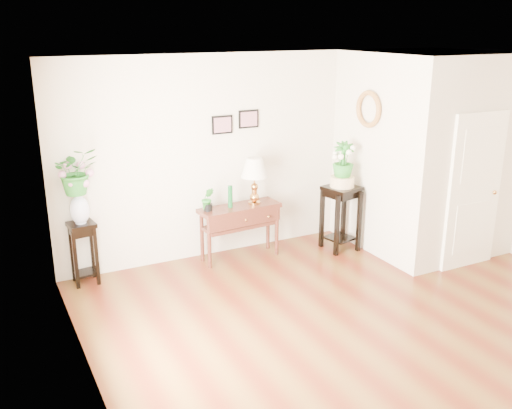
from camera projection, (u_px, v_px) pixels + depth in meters
floor at (379, 325)px, 6.26m from camera, size 6.00×5.50×0.02m
ceiling at (399, 63)px, 5.41m from camera, size 6.00×5.50×0.02m
wall_back at (264, 152)px, 8.17m from camera, size 6.00×0.02×2.80m
wall_left at (91, 255)px, 4.54m from camera, size 0.02×5.50×2.80m
partition at (423, 151)px, 8.25m from camera, size 1.80×1.95×2.80m
door at (474, 192)px, 7.50m from camera, size 0.90×0.05×2.10m
art_print_left at (222, 125)px, 7.74m from camera, size 0.30×0.02×0.25m
art_print_right at (249, 119)px, 7.89m from camera, size 0.30×0.02×0.25m
wall_ornament at (368, 109)px, 7.75m from camera, size 0.07×0.51×0.51m
console_table at (240, 232)px, 7.95m from camera, size 1.18×0.46×0.77m
table_lamp at (254, 179)px, 7.83m from camera, size 0.42×0.42×0.66m
green_vase at (230, 195)px, 7.72m from camera, size 0.08×0.08×0.31m
potted_plant at (208, 200)px, 7.59m from camera, size 0.20×0.18×0.30m
plant_stand_a at (84, 253)px, 7.17m from camera, size 0.34×0.34×0.81m
porcelain_vase at (79, 206)px, 6.98m from camera, size 0.25×0.25×0.42m
lily_arrangement at (76, 169)px, 6.84m from camera, size 0.55×0.49×0.58m
plant_stand_b at (340, 218)px, 8.25m from camera, size 0.53×0.53×0.95m
ceramic_bowl at (342, 181)px, 8.09m from camera, size 0.37×0.37×0.15m
narcissus at (343, 160)px, 7.99m from camera, size 0.39×0.39×0.53m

